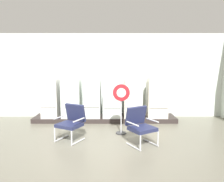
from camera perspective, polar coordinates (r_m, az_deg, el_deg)
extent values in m
cube|color=#686557|center=(5.39, -2.84, -16.30)|extent=(12.00, 10.00, 0.05)
cube|color=silver|center=(8.61, -1.65, 4.00)|extent=(11.76, 0.12, 3.26)
cube|color=#47443F|center=(8.63, -1.69, 12.53)|extent=(11.76, 0.07, 0.06)
cube|color=#312927|center=(8.22, -1.75, -7.13)|extent=(5.22, 0.95, 0.16)
cube|color=white|center=(8.27, -15.57, -2.13)|extent=(0.58, 0.67, 1.30)
cylinder|color=white|center=(8.19, -15.73, 2.37)|extent=(0.58, 0.65, 0.58)
cube|color=#383838|center=(8.00, -16.17, -4.18)|extent=(0.54, 0.01, 0.01)
cylinder|color=silver|center=(7.86, -14.68, -1.44)|extent=(0.02, 0.02, 0.28)
cube|color=silver|center=(8.08, -10.43, -2.32)|extent=(0.67, 0.62, 1.27)
cylinder|color=silver|center=(8.00, -10.53, 2.16)|extent=(0.67, 0.61, 0.67)
cube|color=#383838|center=(7.82, -10.81, -4.36)|extent=(0.61, 0.01, 0.01)
cylinder|color=silver|center=(7.80, -12.87, -1.60)|extent=(0.02, 0.02, 0.28)
cube|color=silver|center=(7.97, -4.99, -2.15)|extent=(0.58, 0.62, 1.32)
cylinder|color=silver|center=(7.89, -5.05, 2.59)|extent=(0.58, 0.61, 0.58)
cube|color=#383838|center=(7.71, -5.18, -4.29)|extent=(0.54, 0.01, 0.01)
cylinder|color=silver|center=(7.65, -6.95, -1.38)|extent=(0.02, 0.02, 0.28)
cube|color=silver|center=(7.96, 0.16, -2.51)|extent=(0.67, 0.65, 1.22)
cylinder|color=silver|center=(7.88, 0.16, 1.88)|extent=(0.67, 0.64, 0.67)
cube|color=#383838|center=(7.68, 0.16, -4.55)|extent=(0.62, 0.01, 0.01)
cylinder|color=silver|center=(7.61, 2.24, -1.86)|extent=(0.02, 0.02, 0.28)
cube|color=silver|center=(7.96, 5.61, -2.30)|extent=(0.65, 0.58, 1.29)
cylinder|color=silver|center=(7.88, 5.67, 2.34)|extent=(0.65, 0.57, 0.65)
cube|color=#383838|center=(7.71, 5.80, -4.37)|extent=(0.60, 0.01, 0.01)
cylinder|color=silver|center=(7.67, 7.81, -1.53)|extent=(0.02, 0.02, 0.28)
cube|color=silver|center=(8.12, 11.78, -2.48)|extent=(0.71, 0.62, 1.22)
cylinder|color=silver|center=(8.04, 11.90, 1.82)|extent=(0.71, 0.61, 0.71)
cube|color=#383838|center=(7.85, 12.20, -4.45)|extent=(0.65, 0.01, 0.01)
cylinder|color=silver|center=(7.72, 10.15, -1.84)|extent=(0.02, 0.02, 0.28)
cylinder|color=silver|center=(6.46, -12.91, -11.97)|extent=(0.31, 0.54, 0.04)
cylinder|color=silver|center=(6.20, -14.64, -10.99)|extent=(0.05, 0.05, 0.38)
cylinder|color=silver|center=(6.12, -8.72, -12.97)|extent=(0.31, 0.54, 0.04)
cylinder|color=silver|center=(5.85, -10.39, -12.00)|extent=(0.05, 0.05, 0.38)
cube|color=#24294D|center=(6.15, -10.97, -8.74)|extent=(0.79, 0.76, 0.09)
cube|color=#24294D|center=(6.30, -9.42, -5.58)|extent=(0.62, 0.43, 0.50)
cylinder|color=silver|center=(6.31, -13.33, -6.67)|extent=(0.26, 0.45, 0.04)
cylinder|color=silver|center=(5.91, -8.54, -7.49)|extent=(0.26, 0.45, 0.04)
cylinder|color=silver|center=(5.74, 5.76, -14.32)|extent=(0.34, 0.53, 0.04)
cylinder|color=silver|center=(5.47, 7.56, -13.34)|extent=(0.05, 0.05, 0.38)
cylinder|color=silver|center=(6.08, 10.20, -13.14)|extent=(0.34, 0.53, 0.04)
cylinder|color=silver|center=(5.83, 12.07, -12.13)|extent=(0.05, 0.05, 0.38)
cube|color=#24294D|center=(5.77, 8.12, -9.79)|extent=(0.80, 0.78, 0.09)
cube|color=#24294D|center=(5.90, 6.42, -6.40)|extent=(0.61, 0.46, 0.50)
cylinder|color=silver|center=(5.52, 5.52, -8.52)|extent=(0.28, 0.43, 0.04)
cylinder|color=silver|center=(5.92, 10.61, -7.53)|extent=(0.28, 0.43, 0.04)
cylinder|color=#2D2D30|center=(6.77, 2.51, -10.92)|extent=(0.32, 0.32, 0.03)
cylinder|color=silver|center=(6.60, 2.54, -5.72)|extent=(0.04, 0.04, 1.23)
cylinder|color=maroon|center=(6.46, 2.59, -0.45)|extent=(0.50, 0.02, 0.50)
cylinder|color=white|center=(6.44, 2.59, -0.46)|extent=(0.28, 0.00, 0.28)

